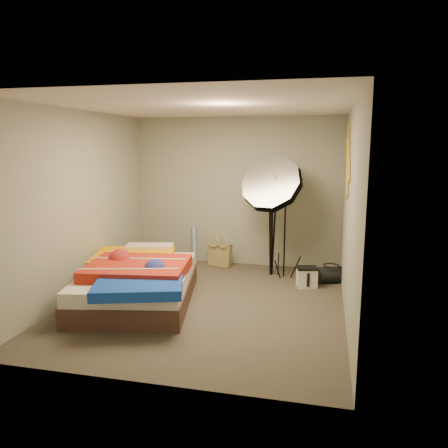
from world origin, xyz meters
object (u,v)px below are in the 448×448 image
(duffel_bag, at_px, (331,275))
(photo_umbrella, at_px, (273,186))
(camera_tripod, at_px, (272,234))
(tote_bag, at_px, (220,255))
(wrapping_roll, at_px, (194,245))
(bed, at_px, (138,280))
(camera_case, at_px, (307,278))

(duffel_bag, relative_size, photo_umbrella, 0.20)
(camera_tripod, bearing_deg, tote_bag, 163.30)
(photo_umbrella, bearing_deg, wrapping_roll, 158.36)
(tote_bag, distance_m, bed, 2.00)
(tote_bag, bearing_deg, photo_umbrella, -10.45)
(bed, bearing_deg, duffel_bag, 29.63)
(wrapping_roll, xyz_separation_m, duffel_bag, (2.33, -0.64, -0.19))
(duffel_bag, bearing_deg, camera_case, -159.47)
(wrapping_roll, bearing_deg, tote_bag, -17.63)
(duffel_bag, height_order, camera_tripod, camera_tripod)
(tote_bag, relative_size, camera_tripod, 0.34)
(camera_case, relative_size, camera_tripod, 0.24)
(camera_case, distance_m, bed, 2.42)
(wrapping_roll, relative_size, duffel_bag, 1.59)
(camera_case, xyz_separation_m, bed, (-2.14, -1.11, 0.15))
(camera_case, height_order, bed, bed)
(tote_bag, distance_m, photo_umbrella, 1.59)
(wrapping_roll, relative_size, camera_case, 2.28)
(camera_tripod, bearing_deg, duffel_bag, -12.73)
(bed, relative_size, photo_umbrella, 1.15)
(duffel_bag, relative_size, camera_tripod, 0.35)
(tote_bag, relative_size, wrapping_roll, 0.63)
(bed, relative_size, camera_tripod, 2.00)
(wrapping_roll, distance_m, camera_tripod, 1.51)
(bed, distance_m, camera_tripod, 2.28)
(camera_case, distance_m, photo_umbrella, 1.46)
(duffel_bag, bearing_deg, photo_umbrella, 154.58)
(tote_bag, distance_m, camera_tripod, 1.05)
(wrapping_roll, distance_m, camera_case, 2.21)
(camera_case, bearing_deg, tote_bag, 137.84)
(tote_bag, xyz_separation_m, camera_tripod, (0.91, -0.27, 0.46))
(wrapping_roll, distance_m, bed, 2.06)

